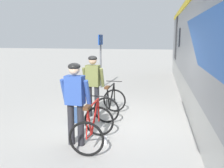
# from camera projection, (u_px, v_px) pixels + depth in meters

# --- Properties ---
(ground_plane) EXTENTS (80.00, 80.00, 0.00)m
(ground_plane) POSITION_uv_depth(u_px,v_px,m) (121.00, 124.00, 6.49)
(ground_plane) COLOR #A09E99
(cyclist_near_in_olive) EXTENTS (0.63, 0.34, 1.76)m
(cyclist_near_in_olive) POSITION_uv_depth(u_px,v_px,m) (93.00, 81.00, 6.92)
(cyclist_near_in_olive) COLOR #232328
(cyclist_near_in_olive) RESTS_ON ground
(cyclist_far_in_blue) EXTENTS (0.62, 0.33, 1.76)m
(cyclist_far_in_blue) POSITION_uv_depth(u_px,v_px,m) (75.00, 97.00, 5.05)
(cyclist_far_in_blue) COLOR #232328
(cyclist_far_in_blue) RESTS_ON ground
(bicycle_near_black) EXTENTS (0.74, 1.09, 0.99)m
(bicycle_near_black) POSITION_uv_depth(u_px,v_px,m) (111.00, 103.00, 6.99)
(bicycle_near_black) COLOR black
(bicycle_near_black) RESTS_ON ground
(bicycle_far_red) EXTENTS (0.72, 1.08, 0.99)m
(bicycle_far_red) POSITION_uv_depth(u_px,v_px,m) (93.00, 127.00, 5.15)
(bicycle_far_red) COLOR black
(bicycle_far_red) RESTS_ON ground
(backpack_on_platform) EXTENTS (0.28, 0.19, 0.40)m
(backpack_on_platform) POSITION_uv_depth(u_px,v_px,m) (76.00, 115.00, 6.59)
(backpack_on_platform) COLOR navy
(backpack_on_platform) RESTS_ON ground
(water_bottle_near_the_bikes) EXTENTS (0.08, 0.08, 0.18)m
(water_bottle_near_the_bikes) POSITION_uv_depth(u_px,v_px,m) (105.00, 140.00, 5.23)
(water_bottle_near_the_bikes) COLOR silver
(water_bottle_near_the_bikes) RESTS_ON ground
(platform_sign_post) EXTENTS (0.08, 0.70, 2.40)m
(platform_sign_post) POSITION_uv_depth(u_px,v_px,m) (101.00, 52.00, 10.84)
(platform_sign_post) COLOR #595B60
(platform_sign_post) RESTS_ON ground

